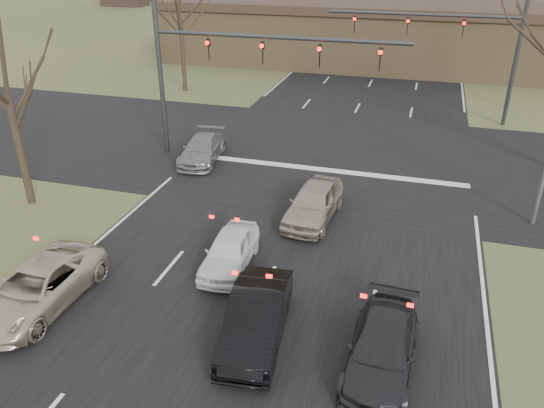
{
  "coord_description": "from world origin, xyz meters",
  "views": [
    {
      "loc": [
        4.25,
        -10.71,
        10.24
      ],
      "look_at": [
        -0.36,
        4.94,
        2.0
      ],
      "focal_mm": 35.0,
      "sensor_mm": 36.0,
      "label": 1
    }
  ],
  "objects_px": {
    "car_silver_suv": "(38,287)",
    "car_white_sedan": "(230,251)",
    "car_grey_ahead": "(202,149)",
    "car_charcoal_sedan": "(382,349)",
    "mast_arm_near": "(221,59)",
    "building": "(406,35)",
    "mast_arm_far": "(468,38)",
    "streetlight_right_far": "(520,20)",
    "car_black_hatch": "(256,318)",
    "car_silver_ahead": "(314,203)"
  },
  "relations": [
    {
      "from": "car_charcoal_sedan",
      "to": "mast_arm_far",
      "type": "bearing_deg",
      "value": 86.97
    },
    {
      "from": "streetlight_right_far",
      "to": "car_charcoal_sedan",
      "type": "distance_m",
      "value": 27.64
    },
    {
      "from": "car_silver_suv",
      "to": "car_white_sedan",
      "type": "distance_m",
      "value": 6.11
    },
    {
      "from": "mast_arm_far",
      "to": "car_grey_ahead",
      "type": "bearing_deg",
      "value": -139.91
    },
    {
      "from": "car_charcoal_sedan",
      "to": "car_silver_ahead",
      "type": "distance_m",
      "value": 8.37
    },
    {
      "from": "car_grey_ahead",
      "to": "streetlight_right_far",
      "type": "bearing_deg",
      "value": 35.05
    },
    {
      "from": "car_white_sedan",
      "to": "car_charcoal_sedan",
      "type": "bearing_deg",
      "value": -34.88
    },
    {
      "from": "streetlight_right_far",
      "to": "car_white_sedan",
      "type": "relative_size",
      "value": 2.76
    },
    {
      "from": "mast_arm_near",
      "to": "car_charcoal_sedan",
      "type": "relative_size",
      "value": 2.88
    },
    {
      "from": "building",
      "to": "car_charcoal_sedan",
      "type": "relative_size",
      "value": 10.07
    },
    {
      "from": "car_silver_suv",
      "to": "car_grey_ahead",
      "type": "bearing_deg",
      "value": 90.9
    },
    {
      "from": "car_grey_ahead",
      "to": "car_black_hatch",
      "type": "bearing_deg",
      "value": -68.39
    },
    {
      "from": "streetlight_right_far",
      "to": "car_silver_ahead",
      "type": "height_order",
      "value": "streetlight_right_far"
    },
    {
      "from": "mast_arm_far",
      "to": "car_grey_ahead",
      "type": "relative_size",
      "value": 2.61
    },
    {
      "from": "car_silver_suv",
      "to": "car_white_sedan",
      "type": "xyz_separation_m",
      "value": [
        4.87,
        3.7,
        -0.05
      ]
    },
    {
      "from": "mast_arm_far",
      "to": "streetlight_right_far",
      "type": "distance_m",
      "value": 5.12
    },
    {
      "from": "mast_arm_far",
      "to": "car_silver_ahead",
      "type": "relative_size",
      "value": 2.61
    },
    {
      "from": "mast_arm_far",
      "to": "car_silver_suv",
      "type": "distance_m",
      "value": 26.54
    },
    {
      "from": "mast_arm_near",
      "to": "car_black_hatch",
      "type": "height_order",
      "value": "mast_arm_near"
    },
    {
      "from": "mast_arm_far",
      "to": "building",
      "type": "bearing_deg",
      "value": 105.58
    },
    {
      "from": "mast_arm_far",
      "to": "car_white_sedan",
      "type": "relative_size",
      "value": 3.07
    },
    {
      "from": "streetlight_right_far",
      "to": "car_grey_ahead",
      "type": "distance_m",
      "value": 21.88
    },
    {
      "from": "car_white_sedan",
      "to": "car_silver_ahead",
      "type": "relative_size",
      "value": 0.85
    },
    {
      "from": "mast_arm_far",
      "to": "car_white_sedan",
      "type": "distance_m",
      "value": 21.21
    },
    {
      "from": "car_white_sedan",
      "to": "car_grey_ahead",
      "type": "bearing_deg",
      "value": 115.25
    },
    {
      "from": "mast_arm_near",
      "to": "car_grey_ahead",
      "type": "relative_size",
      "value": 2.85
    },
    {
      "from": "car_silver_suv",
      "to": "car_silver_ahead",
      "type": "relative_size",
      "value": 1.13
    },
    {
      "from": "car_white_sedan",
      "to": "mast_arm_far",
      "type": "bearing_deg",
      "value": 64.93
    },
    {
      "from": "mast_arm_far",
      "to": "car_charcoal_sedan",
      "type": "relative_size",
      "value": 2.64
    },
    {
      "from": "building",
      "to": "car_white_sedan",
      "type": "bearing_deg",
      "value": -95.87
    },
    {
      "from": "mast_arm_near",
      "to": "car_black_hatch",
      "type": "relative_size",
      "value": 2.82
    },
    {
      "from": "car_grey_ahead",
      "to": "car_charcoal_sedan",
      "type": "bearing_deg",
      "value": -57.63
    },
    {
      "from": "car_charcoal_sedan",
      "to": "car_grey_ahead",
      "type": "relative_size",
      "value": 0.99
    },
    {
      "from": "building",
      "to": "car_charcoal_sedan",
      "type": "height_order",
      "value": "building"
    },
    {
      "from": "car_silver_suv",
      "to": "car_black_hatch",
      "type": "bearing_deg",
      "value": 5.08
    },
    {
      "from": "mast_arm_near",
      "to": "car_silver_ahead",
      "type": "xyz_separation_m",
      "value": [
        5.73,
        -5.07,
        -4.35
      ]
    },
    {
      "from": "building",
      "to": "mast_arm_near",
      "type": "xyz_separation_m",
      "value": [
        -7.23,
        -25.0,
        2.41
      ]
    },
    {
      "from": "streetlight_right_far",
      "to": "car_silver_suv",
      "type": "height_order",
      "value": "streetlight_right_far"
    },
    {
      "from": "streetlight_right_far",
      "to": "car_grey_ahead",
      "type": "relative_size",
      "value": 2.35
    },
    {
      "from": "car_black_hatch",
      "to": "streetlight_right_far",
      "type": "bearing_deg",
      "value": 64.87
    },
    {
      "from": "car_white_sedan",
      "to": "car_charcoal_sedan",
      "type": "relative_size",
      "value": 0.86
    },
    {
      "from": "mast_arm_near",
      "to": "car_charcoal_sedan",
      "type": "xyz_separation_m",
      "value": [
        9.23,
        -12.67,
        -4.46
      ]
    },
    {
      "from": "mast_arm_far",
      "to": "car_white_sedan",
      "type": "xyz_separation_m",
      "value": [
        -7.7,
        -19.27,
        -4.4
      ]
    },
    {
      "from": "mast_arm_far",
      "to": "car_charcoal_sedan",
      "type": "bearing_deg",
      "value": -95.5
    },
    {
      "from": "car_silver_suv",
      "to": "car_grey_ahead",
      "type": "distance_m",
      "value": 12.47
    },
    {
      "from": "car_black_hatch",
      "to": "car_silver_ahead",
      "type": "relative_size",
      "value": 1.01
    },
    {
      "from": "car_silver_ahead",
      "to": "car_charcoal_sedan",
      "type": "bearing_deg",
      "value": -60.81
    },
    {
      "from": "car_silver_suv",
      "to": "car_black_hatch",
      "type": "xyz_separation_m",
      "value": [
        6.89,
        0.45,
        0.04
      ]
    },
    {
      "from": "car_black_hatch",
      "to": "car_grey_ahead",
      "type": "relative_size",
      "value": 1.01
    },
    {
      "from": "car_white_sedan",
      "to": "car_black_hatch",
      "type": "relative_size",
      "value": 0.84
    }
  ]
}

